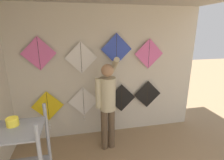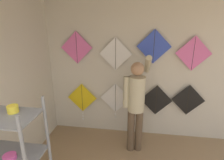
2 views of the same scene
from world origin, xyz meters
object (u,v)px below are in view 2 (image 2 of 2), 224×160
Objects in this scene: shopkeeper at (136,100)px; kite_7 at (193,54)px; kite_3 at (188,100)px; kite_4 at (77,48)px; kite_6 at (154,47)px; kite_1 at (115,99)px; kite_0 at (82,99)px; kite_2 at (156,100)px; kite_5 at (116,54)px.

kite_7 is at bearing 18.93° from shopkeeper.
kite_4 is (-2.26, 0.00, 1.00)m from kite_3.
kite_1 is at bearing -179.96° from kite_6.
kite_0 is 1.32× the size of kite_4.
shopkeeper reaches higher than kite_1.
kite_3 is at bearing 0.00° from kite_4.
kite_4 reaches higher than kite_1.
kite_6 is (1.52, 0.00, 0.05)m from kite_4.
kite_3 is (2.21, 0.00, 0.12)m from kite_0.
kite_3 is at bearing 0.00° from kite_2.
kite_1 is at bearing -0.04° from kite_4.
kite_2 is at bearing 0.03° from kite_1.
kite_2 is 1.00× the size of kite_6.
kite_5 is (-0.44, 0.51, 0.74)m from shopkeeper.
kite_4 is at bearing 179.24° from kite_0.
kite_5 is (-0.85, 0.00, 0.94)m from kite_2.
kite_4 is (-1.64, 0.00, 1.05)m from kite_2.
kite_4 is at bearing 149.43° from shopkeeper.
kite_3 is at bearing 0.00° from kite_7.
kite_6 reaches higher than shopkeeper.
kite_6 reaches higher than kite_5.
kite_1 is (-0.43, 0.51, -0.23)m from shopkeeper.
kite_0 is 1.32× the size of kite_7.
kite_3 is (1.47, 0.00, 0.07)m from kite_1.
kite_3 reaches higher than kite_0.
kite_0 is 2.21m from kite_3.
kite_7 is at bearing 0.00° from kite_6.
kite_0 is at bearing -179.98° from kite_3.
kite_0 is 1.13m from kite_4.
kite_1 is 1.34m from kite_4.
kite_2 is (0.85, 0.00, 0.03)m from kite_1.
kite_3 is 1.29m from kite_6.
kite_2 is (1.59, 0.00, 0.08)m from kite_0.
kite_0 is at bearing -179.98° from kite_1.
kite_6 reaches higher than kite_1.
kite_4 is (-0.80, 0.00, 1.07)m from kite_1.
kite_1 is 1.21× the size of kite_6.
shopkeeper is at bearing -49.76° from kite_1.
kite_6 is at bearing 0.03° from kite_0.
kite_4 is (-1.23, 0.51, 0.84)m from shopkeeper.
kite_0 is at bearing -0.76° from kite_4.
kite_4 is 1.52m from kite_6.
kite_5 is (-1.47, 0.00, 0.90)m from kite_3.
kite_2 is at bearing 180.00° from kite_7.
kite_5 is (-0.00, 0.00, 0.97)m from kite_1.
kite_3 is at bearing 0.02° from kite_1.
kite_6 is (1.46, 0.00, 1.17)m from kite_0.
kite_1 is 1.34m from kite_6.
kite_3 is at bearing 18.47° from shopkeeper.
shopkeeper is 1.31m from kite_0.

